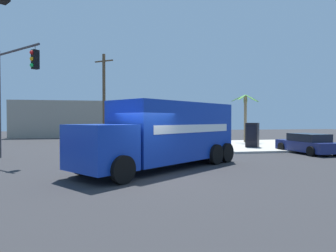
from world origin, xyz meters
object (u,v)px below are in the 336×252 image
object	(u,v)px
vending_machine_red	(252,135)
palm_tree_far	(246,110)
traffic_light_secondary	(10,86)
utility_pole	(104,97)
sedan_navy	(307,144)
delivery_truck	(166,134)

from	to	relation	value
vending_machine_red	palm_tree_far	xyz separation A→B (m)	(1.81, 4.85, 2.03)
traffic_light_secondary	vending_machine_red	bearing A→B (deg)	10.43
vending_machine_red	utility_pole	world-z (taller)	utility_pole
palm_tree_far	utility_pole	size ratio (longest dim) A/B	0.50
sedan_navy	utility_pole	size ratio (longest dim) A/B	0.50
delivery_truck	sedan_navy	xyz separation A→B (m)	(10.25, 3.79, -0.95)
vending_machine_red	utility_pole	size ratio (longest dim) A/B	0.21
vending_machine_red	utility_pole	distance (m)	15.21
delivery_truck	utility_pole	distance (m)	17.50
traffic_light_secondary	utility_pole	bearing A→B (deg)	68.91
delivery_truck	sedan_navy	world-z (taller)	delivery_truck
sedan_navy	vending_machine_red	xyz separation A→B (m)	(-2.17, 3.44, 0.44)
vending_machine_red	utility_pole	bearing A→B (deg)	138.90
traffic_light_secondary	palm_tree_far	world-z (taller)	traffic_light_secondary
traffic_light_secondary	palm_tree_far	bearing A→B (deg)	23.61
sedan_navy	utility_pole	bearing A→B (deg)	135.33
sedan_navy	utility_pole	xyz separation A→B (m)	(-13.33, 13.18, 3.92)
delivery_truck	utility_pole	size ratio (longest dim) A/B	0.95
traffic_light_secondary	vending_machine_red	distance (m)	16.60
vending_machine_red	traffic_light_secondary	bearing A→B (deg)	-169.57
traffic_light_secondary	vending_machine_red	xyz separation A→B (m)	(16.05, 2.96, -3.02)
delivery_truck	traffic_light_secondary	xyz separation A→B (m)	(-7.97, 4.27, 2.51)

